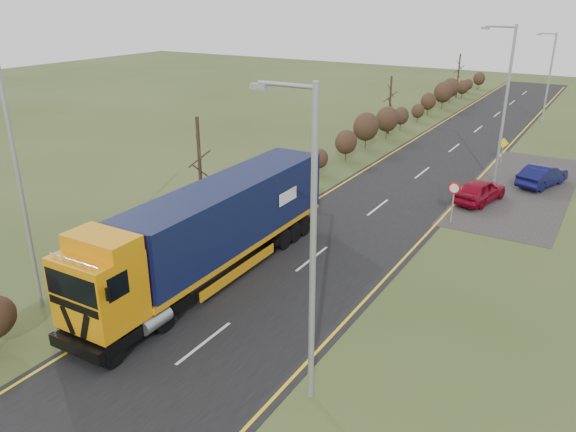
# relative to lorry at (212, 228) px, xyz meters

# --- Properties ---
(ground) EXTENTS (160.00, 160.00, 0.00)m
(ground) POSITION_rel_lorry_xyz_m (2.80, -0.18, -2.37)
(ground) COLOR #34431C
(ground) RESTS_ON ground
(road) EXTENTS (8.00, 120.00, 0.02)m
(road) POSITION_rel_lorry_xyz_m (2.80, 9.82, -2.36)
(road) COLOR black
(road) RESTS_ON ground
(layby) EXTENTS (6.00, 18.00, 0.02)m
(layby) POSITION_rel_lorry_xyz_m (9.30, 19.82, -2.36)
(layby) COLOR #2A2725
(layby) RESTS_ON ground
(lane_markings) EXTENTS (7.52, 116.00, 0.01)m
(lane_markings) POSITION_rel_lorry_xyz_m (2.80, 9.51, -2.34)
(lane_markings) COLOR yellow
(lane_markings) RESTS_ON road
(hedgerow) EXTENTS (2.24, 102.04, 6.05)m
(hedgerow) POSITION_rel_lorry_xyz_m (-3.20, 7.71, -0.75)
(hedgerow) COLOR black
(hedgerow) RESTS_ON ground
(lorry) EXTENTS (2.92, 15.01, 4.17)m
(lorry) POSITION_rel_lorry_xyz_m (0.00, 0.00, 0.00)
(lorry) COLOR black
(lorry) RESTS_ON ground
(car_red_hatchback) EXTENTS (2.59, 4.45, 1.42)m
(car_red_hatchback) POSITION_rel_lorry_xyz_m (7.60, 15.84, -1.66)
(car_red_hatchback) COLOR maroon
(car_red_hatchback) RESTS_ON ground
(car_blue_sedan) EXTENTS (2.76, 4.52, 1.41)m
(car_blue_sedan) POSITION_rel_lorry_xyz_m (10.33, 21.03, -1.67)
(car_blue_sedan) COLOR #0A0C3A
(car_blue_sedan) RESTS_ON ground
(streetlight_near) EXTENTS (2.03, 0.19, 9.58)m
(streetlight_near) POSITION_rel_lorry_xyz_m (7.27, -4.69, 2.93)
(streetlight_near) COLOR #979A9C
(streetlight_near) RESTS_ON ground
(streetlight_mid) EXTENTS (2.11, 0.20, 9.98)m
(streetlight_mid) POSITION_rel_lorry_xyz_m (7.55, 19.62, 3.16)
(streetlight_mid) COLOR #979A9C
(streetlight_mid) RESTS_ON ground
(streetlight_far) EXTENTS (1.79, 0.18, 8.39)m
(streetlight_far) POSITION_rel_lorry_xyz_m (7.30, 41.94, 2.23)
(streetlight_far) COLOR #979A9C
(streetlight_far) RESTS_ON ground
(left_pole) EXTENTS (0.16, 0.16, 11.03)m
(left_pole) POSITION_rel_lorry_xyz_m (-4.40, -5.49, 3.15)
(left_pole) COLOR #979A9C
(left_pole) RESTS_ON ground
(speed_sign) EXTENTS (0.65, 0.10, 2.35)m
(speed_sign) POSITION_rel_lorry_xyz_m (7.12, 11.59, -0.72)
(speed_sign) COLOR #979A9C
(speed_sign) RESTS_ON ground
(warning_board) EXTENTS (0.74, 0.11, 1.95)m
(warning_board) POSITION_rel_lorry_xyz_m (7.00, 24.99, -1.18)
(warning_board) COLOR #979A9C
(warning_board) RESTS_ON ground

